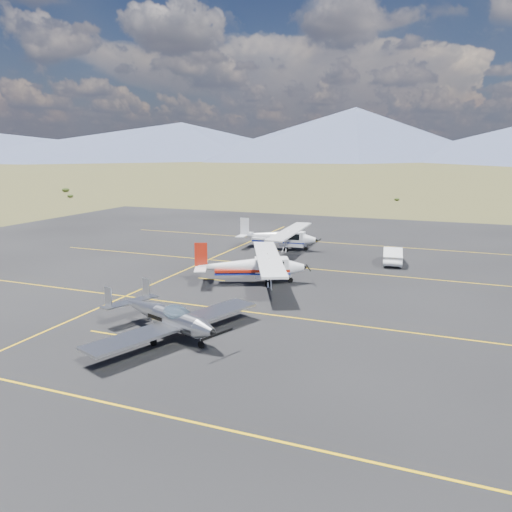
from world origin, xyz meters
The scene contains 6 objects.
ground centered at (0.00, 0.00, 0.00)m, with size 1600.00×1600.00×0.00m, color #383D1C.
apron centered at (0.00, 7.00, 0.00)m, with size 72.00×72.00×0.02m, color black.
aircraft_low_wing centered at (-0.13, -2.68, 0.96)m, with size 6.76×9.10×2.01m.
aircraft_cessna centered at (-0.07, 7.63, 1.21)m, with size 7.87×10.41×2.73m.
aircraft_plain centered at (-2.22, 19.20, 1.18)m, with size 6.26×10.45×2.64m.
sedan centered at (7.82, 17.02, 0.67)m, with size 1.40×4.02×1.32m, color white.
Camera 1 is at (11.93, -21.80, 8.59)m, focal length 35.00 mm.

